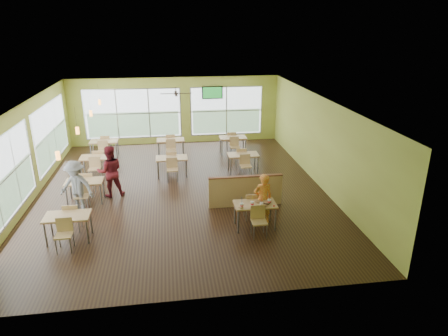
# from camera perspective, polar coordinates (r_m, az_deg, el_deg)

# --- Properties ---
(room) EXTENTS (12.00, 12.04, 3.20)m
(room) POSITION_cam_1_polar(r_m,az_deg,el_deg) (13.79, -6.28, 2.94)
(room) COLOR black
(room) RESTS_ON ground
(window_bays) EXTENTS (9.24, 10.24, 2.38)m
(window_bays) POSITION_cam_1_polar(r_m,az_deg,el_deg) (16.93, -15.70, 5.14)
(window_bays) COLOR white
(window_bays) RESTS_ON room
(main_table) EXTENTS (1.22, 1.52, 0.87)m
(main_table) POSITION_cam_1_polar(r_m,az_deg,el_deg) (11.60, 4.47, -5.62)
(main_table) COLOR tan
(main_table) RESTS_ON floor
(half_wall_divider) EXTENTS (2.40, 0.14, 1.04)m
(half_wall_divider) POSITION_cam_1_polar(r_m,az_deg,el_deg) (12.93, 3.08, -3.27)
(half_wall_divider) COLOR tan
(half_wall_divider) RESTS_ON floor
(dining_tables) EXTENTS (6.92, 8.72, 0.87)m
(dining_tables) POSITION_cam_1_polar(r_m,az_deg,el_deg) (15.73, -10.21, 1.22)
(dining_tables) COLOR tan
(dining_tables) RESTS_ON floor
(pendant_lights) EXTENTS (0.11, 7.31, 0.86)m
(pendant_lights) POSITION_cam_1_polar(r_m,az_deg,el_deg) (14.49, -19.33, 6.26)
(pendant_lights) COLOR #2D2119
(pendant_lights) RESTS_ON ceiling
(ceiling_fan) EXTENTS (1.25, 1.25, 0.29)m
(ceiling_fan) POSITION_cam_1_polar(r_m,az_deg,el_deg) (16.40, -6.88, 10.54)
(ceiling_fan) COLOR #2D2119
(ceiling_fan) RESTS_ON ceiling
(tv_backwall) EXTENTS (1.00, 0.07, 0.60)m
(tv_backwall) POSITION_cam_1_polar(r_m,az_deg,el_deg) (19.45, -1.68, 10.72)
(tv_backwall) COLOR black
(tv_backwall) RESTS_ON wall_back
(man_plaid) EXTENTS (0.61, 0.44, 1.56)m
(man_plaid) POSITION_cam_1_polar(r_m,az_deg,el_deg) (11.80, 5.57, -4.39)
(man_plaid) COLOR #F2471A
(man_plaid) RESTS_ON floor
(patron_maroon) EXTENTS (0.98, 0.83, 1.79)m
(patron_maroon) POSITION_cam_1_polar(r_m,az_deg,el_deg) (14.06, -15.97, -0.45)
(patron_maroon) COLOR maroon
(patron_maroon) RESTS_ON floor
(patron_grey) EXTENTS (1.24, 0.96, 1.69)m
(patron_grey) POSITION_cam_1_polar(r_m,az_deg,el_deg) (13.22, -20.35, -2.52)
(patron_grey) COLOR slate
(patron_grey) RESTS_ON floor
(cup_blue) EXTENTS (0.10, 0.10, 0.37)m
(cup_blue) POSITION_cam_1_polar(r_m,az_deg,el_deg) (11.25, 2.55, -5.34)
(cup_blue) COLOR white
(cup_blue) RESTS_ON main_table
(cup_yellow) EXTENTS (0.11, 0.11, 0.38)m
(cup_yellow) POSITION_cam_1_polar(r_m,az_deg,el_deg) (11.36, 4.05, -5.09)
(cup_yellow) COLOR white
(cup_yellow) RESTS_ON main_table
(cup_red_near) EXTENTS (0.10, 0.10, 0.36)m
(cup_red_near) POSITION_cam_1_polar(r_m,az_deg,el_deg) (11.32, 5.38, -5.24)
(cup_red_near) COLOR white
(cup_red_near) RESTS_ON main_table
(cup_red_far) EXTENTS (0.10, 0.10, 0.38)m
(cup_red_far) POSITION_cam_1_polar(r_m,az_deg,el_deg) (11.54, 6.48, -4.76)
(cup_red_far) COLOR white
(cup_red_far) RESTS_ON main_table
(food_basket) EXTENTS (0.24, 0.24, 0.05)m
(food_basket) POSITION_cam_1_polar(r_m,az_deg,el_deg) (11.57, 6.13, -4.91)
(food_basket) COLOR black
(food_basket) RESTS_ON main_table
(ketchup_cup) EXTENTS (0.05, 0.05, 0.02)m
(ketchup_cup) POSITION_cam_1_polar(r_m,az_deg,el_deg) (11.43, 7.14, -5.39)
(ketchup_cup) COLOR #AC0004
(ketchup_cup) RESTS_ON main_table
(wrapper_left) EXTENTS (0.17, 0.16, 0.04)m
(wrapper_left) POSITION_cam_1_polar(r_m,az_deg,el_deg) (11.25, 2.45, -5.65)
(wrapper_left) COLOR #A57750
(wrapper_left) RESTS_ON main_table
(wrapper_mid) EXTENTS (0.23, 0.22, 0.05)m
(wrapper_mid) POSITION_cam_1_polar(r_m,az_deg,el_deg) (11.62, 4.91, -4.80)
(wrapper_mid) COLOR #A57750
(wrapper_mid) RESTS_ON main_table
(wrapper_right) EXTENTS (0.16, 0.15, 0.03)m
(wrapper_right) POSITION_cam_1_polar(r_m,az_deg,el_deg) (11.40, 5.97, -5.38)
(wrapper_right) COLOR #A57750
(wrapper_right) RESTS_ON main_table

